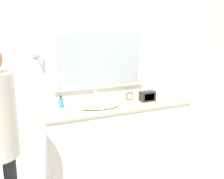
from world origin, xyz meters
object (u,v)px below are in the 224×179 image
object	(u,v)px
picture_frame	(130,96)
soap_bottle	(61,103)
sink_basin	(100,105)
appliance_box	(147,96)

from	to	relation	value
picture_frame	soap_bottle	bearing A→B (deg)	177.85
soap_bottle	picture_frame	bearing A→B (deg)	-2.15
sink_basin	soap_bottle	xyz separation A→B (m)	(-0.45, 0.17, 0.04)
appliance_box	picture_frame	xyz separation A→B (m)	(-0.19, 0.15, -0.01)
soap_bottle	picture_frame	distance (m)	0.94
picture_frame	appliance_box	bearing A→B (deg)	-36.86
soap_bottle	appliance_box	world-z (taller)	soap_bottle
appliance_box	picture_frame	bearing A→B (deg)	143.14
sink_basin	soap_bottle	bearing A→B (deg)	159.71
soap_bottle	appliance_box	bearing A→B (deg)	-9.07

